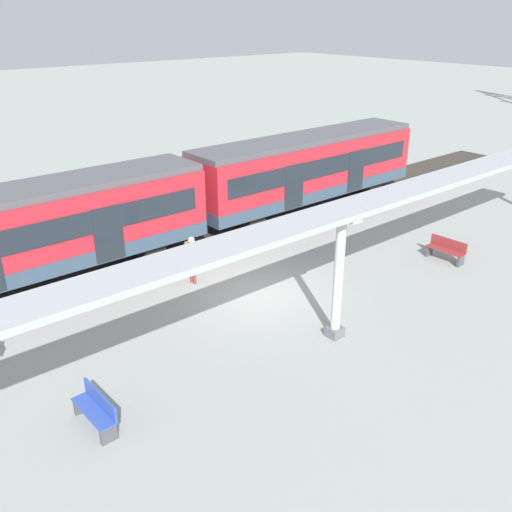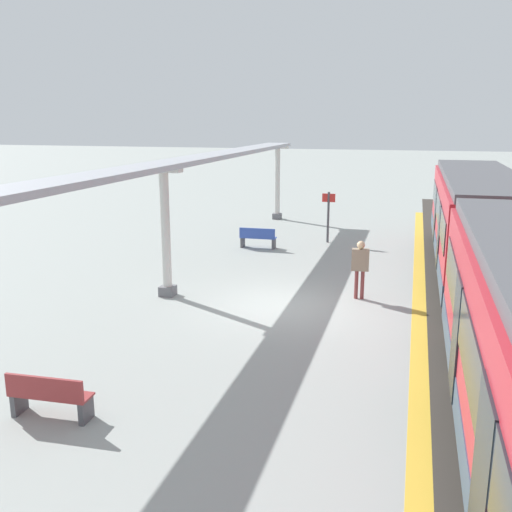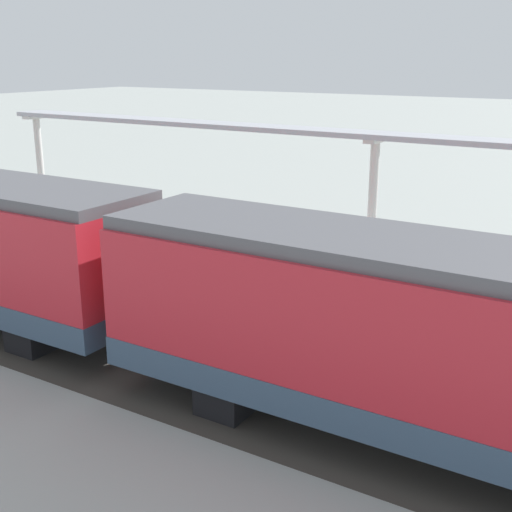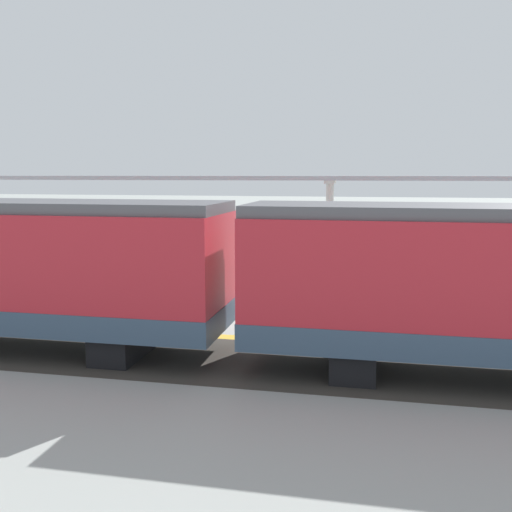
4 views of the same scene
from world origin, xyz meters
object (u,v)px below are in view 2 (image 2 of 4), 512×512
platform_info_sign (328,212)px  passenger_waiting_near_edge (360,263)px  train_near_carriage (477,221)px  bench_mid_platform (258,238)px  canopy_pillar_second (166,233)px  bench_near_end (49,396)px  canopy_pillar_nearest (277,183)px

platform_info_sign → passenger_waiting_near_edge: platform_info_sign is taller
train_near_carriage → bench_mid_platform: train_near_carriage is taller
canopy_pillar_second → bench_near_end: canopy_pillar_second is taller
canopy_pillar_nearest → bench_mid_platform: (-0.90, 7.23, -1.51)m
train_near_carriage → canopy_pillar_nearest: (9.18, -9.00, 0.12)m
bench_mid_platform → platform_info_sign: (-2.63, -1.93, 0.89)m
train_near_carriage → canopy_pillar_second: bearing=30.1°
bench_mid_platform → canopy_pillar_second: bearing=82.7°
bench_near_end → bench_mid_platform: (0.11, -14.47, 0.00)m
train_near_carriage → bench_mid_platform: (8.28, -1.77, -1.39)m
bench_near_end → bench_mid_platform: 14.47m
train_near_carriage → canopy_pillar_second: canopy_pillar_second is taller
platform_info_sign → passenger_waiting_near_edge: bearing=105.2°
canopy_pillar_nearest → platform_info_sign: (-3.53, 5.30, -0.63)m
bench_near_end → canopy_pillar_nearest: bearing=-87.3°
train_near_carriage → bench_near_end: size_ratio=8.28×
bench_near_end → bench_mid_platform: same height
bench_near_end → passenger_waiting_near_edge: (-4.63, -8.62, 0.66)m
bench_near_end → passenger_waiting_near_edge: passenger_waiting_near_edge is taller
canopy_pillar_second → passenger_waiting_near_edge: (-5.64, -1.24, -0.85)m
bench_near_end → canopy_pillar_second: bearing=-82.2°
platform_info_sign → bench_mid_platform: bearing=36.3°
canopy_pillar_nearest → canopy_pillar_second: size_ratio=1.00×
bench_near_end → platform_info_sign: platform_info_sign is taller
canopy_pillar_nearest → passenger_waiting_near_edge: size_ratio=2.19×
bench_mid_platform → train_near_carriage: bearing=168.0°
platform_info_sign → canopy_pillar_nearest: bearing=-56.3°
canopy_pillar_second → bench_mid_platform: bearing=-97.3°
canopy_pillar_second → bench_mid_platform: size_ratio=2.55×
platform_info_sign → passenger_waiting_near_edge: size_ratio=1.25×
train_near_carriage → canopy_pillar_nearest: canopy_pillar_nearest is taller
train_near_carriage → passenger_waiting_near_edge: (3.54, 4.08, -0.73)m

